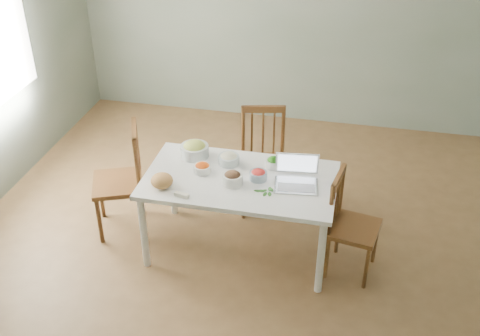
% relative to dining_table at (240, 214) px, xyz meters
% --- Properties ---
extents(floor, '(5.00, 5.00, 0.00)m').
position_rel_dining_table_xyz_m(floor, '(-0.03, 0.14, -0.37)').
color(floor, brown).
rests_on(floor, ground).
extents(wall_back, '(5.00, 0.00, 2.70)m').
position_rel_dining_table_xyz_m(wall_back, '(-0.03, 2.64, 0.98)').
color(wall_back, gray).
rests_on(wall_back, ground).
extents(dining_table, '(1.59, 0.89, 0.75)m').
position_rel_dining_table_xyz_m(dining_table, '(0.00, 0.00, 0.00)').
color(dining_table, white).
rests_on(dining_table, floor).
extents(chair_far, '(0.53, 0.51, 1.01)m').
position_rel_dining_table_xyz_m(chair_far, '(0.08, 0.67, 0.13)').
color(chair_far, '#34170B').
rests_on(chair_far, floor).
extents(chair_left, '(0.57, 0.59, 1.03)m').
position_rel_dining_table_xyz_m(chair_left, '(-1.14, 0.07, 0.14)').
color(chair_left, '#34170B').
rests_on(chair_left, floor).
extents(chair_right, '(0.45, 0.47, 0.92)m').
position_rel_dining_table_xyz_m(chair_right, '(0.97, -0.07, 0.08)').
color(chair_right, '#34170B').
rests_on(chair_right, floor).
extents(bread_boule, '(0.24, 0.24, 0.12)m').
position_rel_dining_table_xyz_m(bread_boule, '(-0.59, -0.26, 0.43)').
color(bread_boule, '#B3814C').
rests_on(bread_boule, dining_table).
extents(butter_stick, '(0.12, 0.06, 0.03)m').
position_rel_dining_table_xyz_m(butter_stick, '(-0.39, -0.36, 0.39)').
color(butter_stick, white).
rests_on(butter_stick, dining_table).
extents(bowl_squash, '(0.30, 0.30, 0.14)m').
position_rel_dining_table_xyz_m(bowl_squash, '(-0.47, 0.27, 0.44)').
color(bowl_squash, '#BDC253').
rests_on(bowl_squash, dining_table).
extents(bowl_carrot, '(0.20, 0.20, 0.08)m').
position_rel_dining_table_xyz_m(bowl_carrot, '(-0.33, 0.03, 0.41)').
color(bowl_carrot, '#CD6512').
rests_on(bowl_carrot, dining_table).
extents(bowl_onion, '(0.24, 0.24, 0.10)m').
position_rel_dining_table_xyz_m(bowl_onion, '(-0.14, 0.21, 0.42)').
color(bowl_onion, silver).
rests_on(bowl_onion, dining_table).
extents(bowl_mushroom, '(0.18, 0.18, 0.11)m').
position_rel_dining_table_xyz_m(bowl_mushroom, '(-0.04, -0.09, 0.43)').
color(bowl_mushroom, black).
rests_on(bowl_mushroom, dining_table).
extents(bowl_redpep, '(0.18, 0.18, 0.09)m').
position_rel_dining_table_xyz_m(bowl_redpep, '(0.15, 0.02, 0.42)').
color(bowl_redpep, '#B51100').
rests_on(bowl_redpep, dining_table).
extents(bowl_broccoli, '(0.17, 0.17, 0.09)m').
position_rel_dining_table_xyz_m(bowl_broccoli, '(0.24, 0.24, 0.42)').
color(bowl_broccoli, '#154E0A').
rests_on(bowl_broccoli, dining_table).
extents(flatbread, '(0.24, 0.24, 0.02)m').
position_rel_dining_table_xyz_m(flatbread, '(0.33, 0.33, 0.38)').
color(flatbread, tan).
rests_on(flatbread, dining_table).
extents(basil_bunch, '(0.18, 0.18, 0.02)m').
position_rel_dining_table_xyz_m(basil_bunch, '(0.23, -0.15, 0.38)').
color(basil_bunch, '#154818').
rests_on(basil_bunch, dining_table).
extents(laptop, '(0.39, 0.35, 0.24)m').
position_rel_dining_table_xyz_m(laptop, '(0.47, -0.03, 0.49)').
color(laptop, silver).
rests_on(laptop, dining_table).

